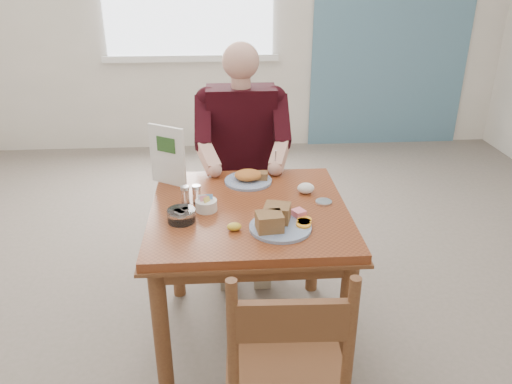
{
  "coord_description": "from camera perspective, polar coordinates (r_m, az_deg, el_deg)",
  "views": [
    {
      "loc": [
        -0.11,
        -2.05,
        1.78
      ],
      "look_at": [
        0.03,
        0.0,
        0.83
      ],
      "focal_mm": 35.0,
      "sensor_mm": 36.0,
      "label": 1
    }
  ],
  "objects": [
    {
      "name": "floor",
      "position": [
        2.72,
        -0.71,
        -16.04
      ],
      "size": [
        6.0,
        6.0,
        0.0
      ],
      "primitive_type": "plane",
      "color": "#635C50",
      "rests_on": "ground"
    },
    {
      "name": "wall_back",
      "position": [
        5.07,
        -2.91,
        20.49
      ],
      "size": [
        5.5,
        0.0,
        5.5
      ],
      "primitive_type": "plane",
      "rotation": [
        1.57,
        0.0,
        0.0
      ],
      "color": "silver",
      "rests_on": "ground"
    },
    {
      "name": "accent_panel",
      "position": [
        5.33,
        15.7,
        19.88
      ],
      "size": [
        1.6,
        0.02,
        2.8
      ],
      "primitive_type": "cube",
      "color": "teal",
      "rests_on": "ground"
    },
    {
      "name": "lemon_wedge",
      "position": [
        2.1,
        -2.51,
        -3.98
      ],
      "size": [
        0.07,
        0.05,
        0.03
      ],
      "primitive_type": "ellipsoid",
      "rotation": [
        0.0,
        0.0,
        -0.13
      ],
      "color": "yellow",
      "rests_on": "table"
    },
    {
      "name": "napkin",
      "position": [
        2.44,
        5.71,
        0.44
      ],
      "size": [
        0.1,
        0.09,
        0.05
      ],
      "primitive_type": "ellipsoid",
      "rotation": [
        0.0,
        0.0,
        -0.3
      ],
      "color": "white",
      "rests_on": "table"
    },
    {
      "name": "metal_dish",
      "position": [
        2.36,
        7.75,
        -1.14
      ],
      "size": [
        0.1,
        0.1,
        0.01
      ],
      "primitive_type": "cylinder",
      "rotation": [
        0.0,
        0.0,
        0.28
      ],
      "color": "silver",
      "rests_on": "table"
    },
    {
      "name": "table",
      "position": [
        2.35,
        -0.8,
        -4.19
      ],
      "size": [
        0.92,
        0.92,
        0.75
      ],
      "color": "brown",
      "rests_on": "ground"
    },
    {
      "name": "chair_far",
      "position": [
        3.14,
        -1.61,
        0.3
      ],
      "size": [
        0.42,
        0.42,
        0.95
      ],
      "color": "brown",
      "rests_on": "ground"
    },
    {
      "name": "chair_near",
      "position": [
        1.86,
        3.43,
        -19.57
      ],
      "size": [
        0.44,
        0.44,
        0.95
      ],
      "color": "brown",
      "rests_on": "ground"
    },
    {
      "name": "diner",
      "position": [
        2.93,
        -1.61,
        5.5
      ],
      "size": [
        0.53,
        0.56,
        1.39
      ],
      "color": "gray",
      "rests_on": "chair_far"
    },
    {
      "name": "near_plate",
      "position": [
        2.11,
        2.52,
        -3.35
      ],
      "size": [
        0.28,
        0.27,
        0.09
      ],
      "color": "white",
      "rests_on": "table"
    },
    {
      "name": "far_plate",
      "position": [
        2.55,
        -0.78,
        1.66
      ],
      "size": [
        0.28,
        0.28,
        0.07
      ],
      "color": "white",
      "rests_on": "table"
    },
    {
      "name": "caddy",
      "position": [
        2.27,
        -5.71,
        -1.5
      ],
      "size": [
        0.12,
        0.12,
        0.07
      ],
      "color": "white",
      "rests_on": "table"
    },
    {
      "name": "shakers",
      "position": [
        2.34,
        -7.45,
        -0.3
      ],
      "size": [
        0.1,
        0.05,
        0.09
      ],
      "color": "white",
      "rests_on": "table"
    },
    {
      "name": "creamer",
      "position": [
        2.19,
        -8.53,
        -2.65
      ],
      "size": [
        0.13,
        0.13,
        0.06
      ],
      "color": "white",
      "rests_on": "table"
    },
    {
      "name": "menu",
      "position": [
        2.52,
        -10.09,
        4.16
      ],
      "size": [
        0.18,
        0.12,
        0.31
      ],
      "color": "white",
      "rests_on": "table"
    }
  ]
}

